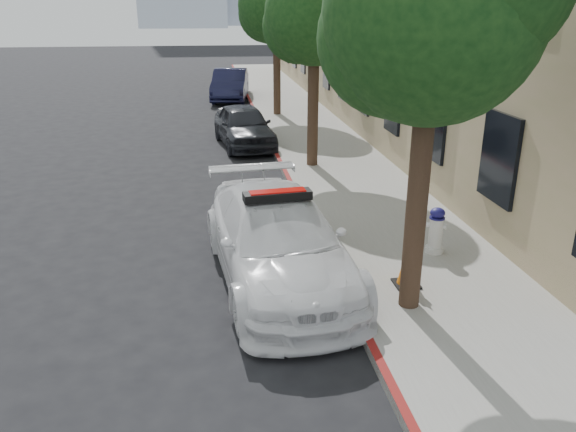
# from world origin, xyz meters

# --- Properties ---
(ground) EXTENTS (120.00, 120.00, 0.00)m
(ground) POSITION_xyz_m (0.00, 0.00, 0.00)
(ground) COLOR black
(ground) RESTS_ON ground
(sidewalk) EXTENTS (3.20, 50.00, 0.15)m
(sidewalk) POSITION_xyz_m (3.60, 10.00, 0.07)
(sidewalk) COLOR gray
(sidewalk) RESTS_ON ground
(curb_strip) EXTENTS (0.12, 50.00, 0.15)m
(curb_strip) POSITION_xyz_m (2.06, 10.00, 0.07)
(curb_strip) COLOR maroon
(curb_strip) RESTS_ON ground
(tree_near) EXTENTS (2.92, 2.82, 5.62)m
(tree_near) POSITION_xyz_m (2.93, -2.01, 4.27)
(tree_near) COLOR black
(tree_near) RESTS_ON sidewalk
(tree_mid) EXTENTS (2.77, 2.64, 5.43)m
(tree_mid) POSITION_xyz_m (2.93, 5.99, 4.16)
(tree_mid) COLOR black
(tree_mid) RESTS_ON sidewalk
(tree_far) EXTENTS (3.10, 3.00, 5.81)m
(tree_far) POSITION_xyz_m (2.93, 13.99, 4.39)
(tree_far) COLOR black
(tree_far) RESTS_ON sidewalk
(police_car) EXTENTS (2.49, 5.12, 1.59)m
(police_car) POSITION_xyz_m (1.10, -0.63, 0.72)
(police_car) COLOR white
(police_car) RESTS_ON ground
(parked_car_mid) EXTENTS (2.08, 4.10, 1.34)m
(parked_car_mid) POSITION_xyz_m (1.20, 9.14, 0.67)
(parked_car_mid) COLOR black
(parked_car_mid) RESTS_ON ground
(parked_car_far) EXTENTS (2.11, 4.64, 1.48)m
(parked_car_far) POSITION_xyz_m (1.20, 18.89, 0.74)
(parked_car_far) COLOR #141634
(parked_car_far) RESTS_ON ground
(fire_hydrant) EXTENTS (0.36, 0.33, 0.85)m
(fire_hydrant) POSITION_xyz_m (4.01, -0.23, 0.56)
(fire_hydrant) COLOR silver
(fire_hydrant) RESTS_ON sidewalk
(traffic_cone) EXTENTS (0.40, 0.40, 0.76)m
(traffic_cone) POSITION_xyz_m (3.08, -1.39, 0.53)
(traffic_cone) COLOR black
(traffic_cone) RESTS_ON sidewalk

